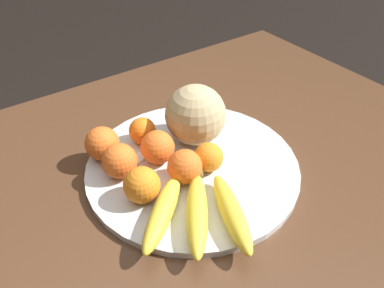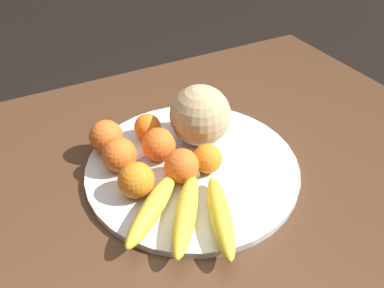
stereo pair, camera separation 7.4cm
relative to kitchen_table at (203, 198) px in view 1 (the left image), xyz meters
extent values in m
cube|color=#4C301E|center=(0.00, 0.00, 0.09)|extent=(1.21, 0.92, 0.04)
cube|color=#4C301E|center=(0.52, 0.38, -0.28)|extent=(0.07, 0.07, 0.70)
cylinder|color=silver|center=(-0.03, 0.00, 0.11)|extent=(0.44, 0.44, 0.01)
torus|color=navy|center=(-0.03, 0.00, 0.11)|extent=(0.44, 0.44, 0.01)
sphere|color=tan|center=(0.02, 0.06, 0.19)|extent=(0.13, 0.13, 0.13)
sphere|color=brown|center=(-0.05, -0.05, 0.14)|extent=(0.03, 0.03, 0.03)
ellipsoid|color=yellow|center=(-0.16, -0.09, 0.14)|extent=(0.16, 0.15, 0.04)
ellipsoid|color=yellow|center=(-0.11, -0.13, 0.14)|extent=(0.14, 0.18, 0.04)
ellipsoid|color=yellow|center=(-0.06, -0.16, 0.14)|extent=(0.10, 0.18, 0.04)
sphere|color=orange|center=(-0.01, -0.03, 0.15)|extent=(0.06, 0.06, 0.06)
sphere|color=orange|center=(-0.16, -0.03, 0.15)|extent=(0.07, 0.07, 0.07)
sphere|color=orange|center=(-0.16, 0.06, 0.16)|extent=(0.07, 0.07, 0.07)
sphere|color=orange|center=(-0.08, 0.05, 0.16)|extent=(0.07, 0.07, 0.07)
sphere|color=orange|center=(-0.08, 0.12, 0.15)|extent=(0.06, 0.06, 0.06)
sphere|color=orange|center=(-0.17, 0.12, 0.16)|extent=(0.07, 0.07, 0.07)
sphere|color=orange|center=(-0.07, -0.03, 0.15)|extent=(0.07, 0.07, 0.07)
cube|color=white|center=(-0.10, 0.08, 0.12)|extent=(0.08, 0.05, 0.00)
camera|label=1|loc=(-0.36, -0.47, 0.64)|focal=35.00mm
camera|label=2|loc=(-0.30, -0.51, 0.64)|focal=35.00mm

